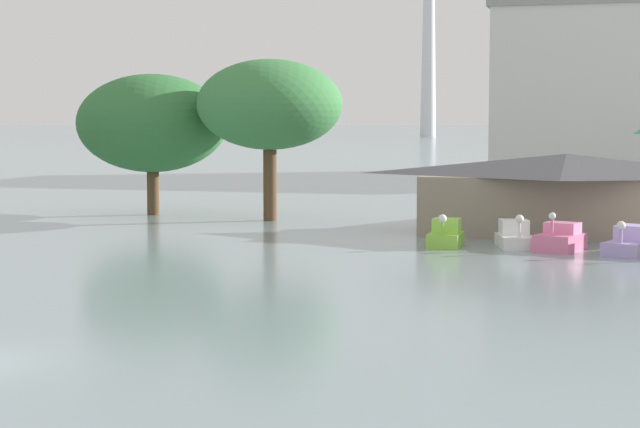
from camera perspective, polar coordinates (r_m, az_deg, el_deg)
name	(u,v)px	position (r m, az deg, el deg)	size (l,w,h in m)	color
pedal_boat_lime	(446,235)	(51.45, 6.48, -1.10)	(1.49, 2.44, 1.58)	#8CCC3F
pedal_boat_white	(515,236)	(51.64, 9.99, -1.15)	(2.14, 2.96, 1.61)	white
pedal_boat_pink	(560,239)	(50.73, 12.25, -1.27)	(2.34, 2.74, 1.79)	pink
pedal_boat_lavender	(631,243)	(50.10, 15.72, -1.44)	(2.53, 3.37, 1.56)	#B299D8
boathouse	(566,193)	(57.66, 12.53, 1.09)	(15.30, 7.24, 4.12)	gray
shoreline_tree_tall_left	(152,123)	(68.64, -8.63, 4.63)	(9.18, 9.18, 8.62)	brown
shoreline_tree_mid	(270,105)	(64.03, -2.60, 5.62)	(8.40, 8.40, 9.31)	brown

